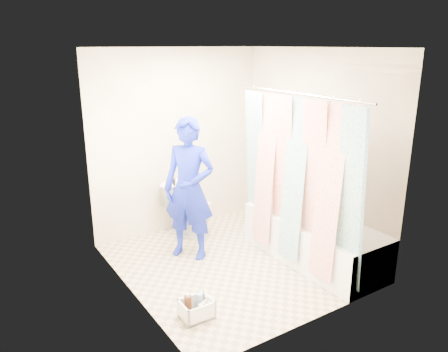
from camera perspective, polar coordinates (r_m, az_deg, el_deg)
floor at (r=5.15m, az=1.09°, el=-11.33°), size 2.60×2.60×0.00m
ceiling at (r=4.54m, az=1.26°, el=16.43°), size 2.40×2.60×0.02m
wall_back at (r=5.80m, az=-6.06°, el=4.49°), size 2.40×0.02×2.40m
wall_front at (r=3.75m, az=12.37°, el=-2.77°), size 2.40×0.02×2.40m
wall_left at (r=4.18m, az=-12.60°, el=-0.73°), size 0.02×2.60×2.40m
wall_right at (r=5.45m, az=11.71°, el=3.43°), size 0.02×2.60×2.40m
bathtub at (r=5.23m, az=11.59°, el=-7.97°), size 0.70×1.75×0.50m
curtain_rod at (r=4.56m, az=9.82°, el=10.53°), size 0.02×1.90×0.02m
shower_curtain at (r=4.75m, az=9.26°, el=-0.70°), size 0.06×1.75×1.80m
toilet at (r=5.77m, az=-4.53°, el=-4.38°), size 0.63×0.78×0.70m
tank_lid at (r=5.68m, az=-3.66°, el=-4.04°), size 0.47×0.34×0.03m
tank_internals at (r=5.74m, az=-6.32°, el=-0.97°), size 0.16×0.09×0.23m
plumber at (r=5.04m, az=-4.58°, el=-1.71°), size 0.69×0.72×1.67m
cleaning_caddy at (r=4.23m, az=-3.48°, el=-16.98°), size 0.30×0.24×0.22m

